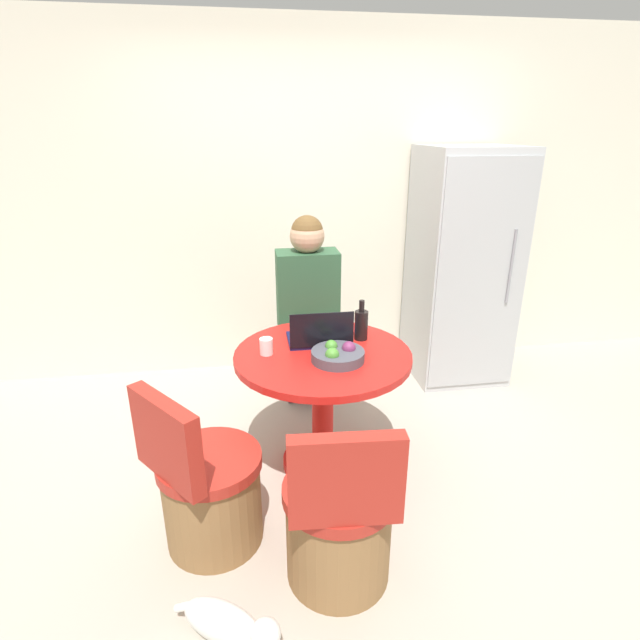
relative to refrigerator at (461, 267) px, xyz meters
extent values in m
plane|color=#B2A899|center=(-1.17, -1.23, -0.88)|extent=(12.00, 12.00, 0.00)
cube|color=silver|center=(-1.17, 0.39, 0.42)|extent=(7.00, 0.06, 2.60)
cube|color=silver|center=(0.00, 0.01, 0.00)|extent=(0.68, 0.67, 1.75)
cube|color=#AFB2B5|center=(0.00, -0.34, 0.00)|extent=(0.65, 0.01, 1.65)
cylinder|color=gray|center=(0.20, -0.35, 0.09)|extent=(0.02, 0.02, 0.53)
cylinder|color=red|center=(-1.23, -1.05, -0.85)|extent=(0.47, 0.47, 0.05)
cylinder|color=red|center=(-1.23, -1.05, -0.50)|extent=(0.12, 0.12, 0.64)
cylinder|color=red|center=(-1.23, -1.05, -0.16)|extent=(0.96, 0.96, 0.04)
cylinder|color=olive|center=(-1.29, -1.81, -0.67)|extent=(0.46, 0.46, 0.42)
cylinder|color=#AD281E|center=(-1.29, -1.81, -0.43)|extent=(0.48, 0.48, 0.06)
cube|color=#AD281E|center=(-1.30, -2.01, -0.21)|extent=(0.44, 0.10, 0.38)
cylinder|color=olive|center=(-1.84, -1.52, -0.67)|extent=(0.46, 0.46, 0.42)
cylinder|color=#AD281E|center=(-1.84, -1.52, -0.43)|extent=(0.48, 0.48, 0.06)
cube|color=#AD281E|center=(-1.99, -1.64, -0.21)|extent=(0.32, 0.38, 0.38)
cube|color=#2D2D38|center=(-1.23, -0.24, -0.64)|extent=(0.28, 0.16, 0.47)
cube|color=#2D2D38|center=(-1.23, -0.30, -0.33)|extent=(0.32, 0.36, 0.14)
cube|color=#2D5638|center=(-1.23, -0.38, 0.00)|extent=(0.40, 0.22, 0.52)
sphere|color=tan|center=(-1.23, -0.38, 0.36)|extent=(0.22, 0.22, 0.22)
sphere|color=brown|center=(-1.23, -0.38, 0.38)|extent=(0.20, 0.20, 0.20)
cube|color=#141947|center=(-1.23, -0.88, -0.13)|extent=(0.35, 0.24, 0.02)
cube|color=black|center=(-1.23, -1.00, -0.03)|extent=(0.35, 0.01, 0.19)
cylinder|color=#4C4C56|center=(-1.17, -1.16, -0.12)|extent=(0.28, 0.28, 0.05)
sphere|color=#7A2D5B|center=(-1.11, -1.14, -0.08)|extent=(0.07, 0.07, 0.07)
sphere|color=#4C9333|center=(-1.20, -1.10, -0.09)|extent=(0.07, 0.07, 0.07)
sphere|color=#4C9333|center=(-1.21, -1.21, -0.08)|extent=(0.07, 0.07, 0.07)
cylinder|color=white|center=(-1.54, -1.02, -0.10)|extent=(0.07, 0.07, 0.09)
cylinder|color=black|center=(-0.99, -0.90, -0.06)|extent=(0.08, 0.08, 0.17)
cylinder|color=black|center=(-0.99, -0.90, 0.06)|extent=(0.03, 0.03, 0.07)
ellipsoid|color=white|center=(-1.79, -2.06, -0.79)|extent=(0.36, 0.29, 0.18)
sphere|color=white|center=(-1.62, -2.15, -0.76)|extent=(0.12, 0.12, 0.12)
cylinder|color=white|center=(-1.92, -1.98, -0.77)|extent=(0.14, 0.10, 0.11)
camera|label=1|loc=(-1.62, -3.47, 1.00)|focal=28.00mm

